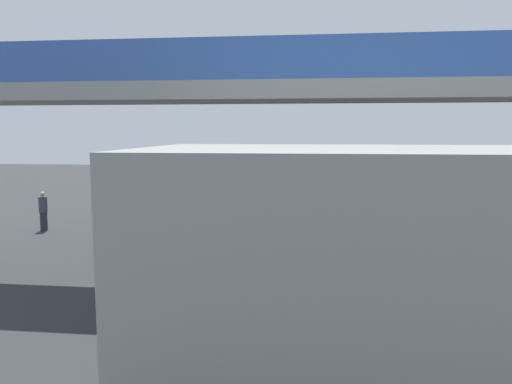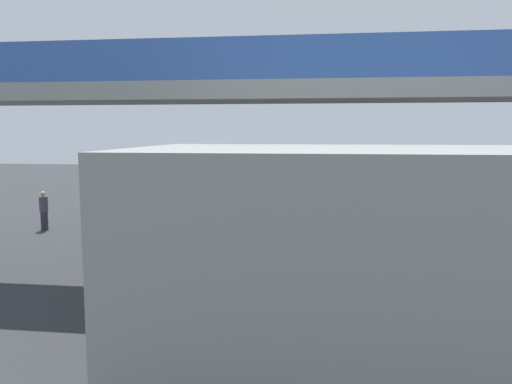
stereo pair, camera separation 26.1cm
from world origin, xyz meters
The scene contains 14 objects.
ground centered at (0.00, 0.00, 0.00)m, with size 80.00×80.00×0.00m, color #2D3033.
city_bus centered at (-1.45, 1.22, 1.88)m, with size 11.54×2.85×3.15m.
parked_van centered at (-7.78, 5.62, 1.18)m, with size 4.80×2.17×2.05m.
bicycle_red centered at (-8.39, 3.59, 0.37)m, with size 1.77×0.44×0.96m.
bicycle_orange centered at (-9.33, 2.27, 0.37)m, with size 1.77×0.44×0.96m.
pedestrian centered at (8.45, 3.41, 0.89)m, with size 0.38×0.38×1.79m.
traffic_sign centered at (-6.71, -3.30, 1.89)m, with size 0.08×0.60×2.80m.
lane_dash_leftmost centered at (-8.00, -2.81, 0.00)m, with size 2.00×0.20×0.01m, color silver.
lane_dash_left centered at (-4.00, -2.81, 0.00)m, with size 2.00×0.20×0.01m, color silver.
lane_dash_centre centered at (0.00, -2.81, 0.00)m, with size 2.00×0.20×0.01m, color silver.
lane_dash_right centered at (4.00, -2.81, 0.00)m, with size 2.00×0.20×0.01m, color silver.
lane_dash_rightmost centered at (8.00, -2.81, 0.00)m, with size 2.00×0.20×0.01m, color silver.
pedestrian_overpass centered at (0.00, 10.15, 5.13)m, with size 25.26×2.60×6.95m.
station_building centered at (-5.06, 15.14, 2.10)m, with size 9.00×5.04×4.20m.
Camera 2 is at (-4.13, 24.67, 4.51)m, focal length 35.39 mm.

